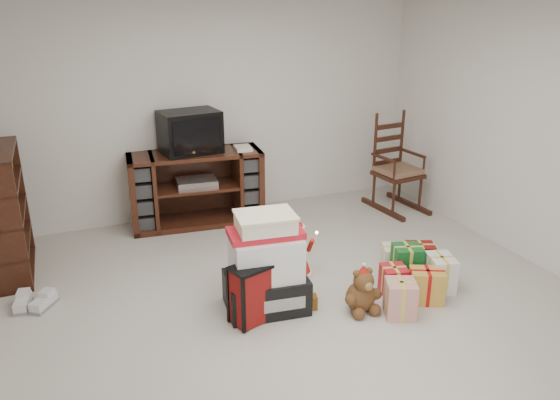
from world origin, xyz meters
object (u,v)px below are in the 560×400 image
object	(u,v)px
gift_pile	(266,269)
red_suitcase	(255,292)
mrs_claus_figurine	(249,263)
sneaker_pair	(33,303)
rocking_chair	(395,175)
tv_stand	(197,188)
bookshelf	(6,215)
santa_figurine	(298,253)
gift_cluster	(410,274)
crt_television	(190,132)
teddy_bear	(361,293)

from	to	relation	value
gift_pile	red_suitcase	size ratio (longest dim) A/B	1.42
mrs_claus_figurine	sneaker_pair	world-z (taller)	mrs_claus_figurine
rocking_chair	red_suitcase	size ratio (longest dim) A/B	2.09
tv_stand	gift_pile	bearing A→B (deg)	-82.52
bookshelf	gift_pile	size ratio (longest dim) A/B	1.45
tv_stand	santa_figurine	xyz separation A→B (m)	(0.57, -1.62, -0.21)
rocking_chair	santa_figurine	size ratio (longest dim) A/B	2.13
bookshelf	rocking_chair	world-z (taller)	rocking_chair
gift_pile	mrs_claus_figurine	distance (m)	0.44
gift_cluster	santa_figurine	bearing A→B (deg)	144.23
red_suitcase	gift_cluster	xyz separation A→B (m)	(1.49, -0.02, -0.13)
gift_pile	sneaker_pair	distance (m)	2.02
rocking_chair	mrs_claus_figurine	size ratio (longest dim) A/B	2.09
gift_pile	red_suitcase	bearing A→B (deg)	-129.44
bookshelf	mrs_claus_figurine	bearing A→B (deg)	-29.09
tv_stand	red_suitcase	world-z (taller)	tv_stand
red_suitcase	crt_television	xyz separation A→B (m)	(0.04, 2.23, 0.84)
rocking_chair	red_suitcase	xyz separation A→B (m)	(-2.50, -1.78, -0.17)
gift_pile	crt_television	world-z (taller)	crt_television
bookshelf	red_suitcase	xyz separation A→B (m)	(1.87, -1.69, -0.33)
tv_stand	santa_figurine	size ratio (longest dim) A/B	2.65
teddy_bear	gift_cluster	xyz separation A→B (m)	(0.62, 0.19, -0.04)
rocking_chair	santa_figurine	xyz separation A→B (m)	(-1.86, -1.19, -0.20)
santa_figurine	bookshelf	bearing A→B (deg)	156.38
gift_pile	red_suitcase	xyz separation A→B (m)	(-0.15, -0.14, -0.11)
bookshelf	gift_cluster	distance (m)	3.80
rocking_chair	santa_figurine	distance (m)	2.21
gift_cluster	crt_television	size ratio (longest dim) A/B	1.61
mrs_claus_figurine	sneaker_pair	xyz separation A→B (m)	(-1.85, 0.33, -0.18)
rocking_chair	gift_pile	world-z (taller)	rocking_chair
crt_television	rocking_chair	bearing A→B (deg)	-17.32
mrs_claus_figurine	gift_cluster	bearing A→B (deg)	-23.59
sneaker_pair	gift_cluster	distance (m)	3.32
red_suitcase	santa_figurine	distance (m)	0.87
tv_stand	rocking_chair	bearing A→B (deg)	-4.60
gift_pile	sneaker_pair	xyz separation A→B (m)	(-1.85, 0.75, -0.32)
mrs_claus_figurine	crt_television	world-z (taller)	crt_television
sneaker_pair	crt_television	xyz separation A→B (m)	(1.75, 1.34, 1.05)
crt_television	tv_stand	bearing A→B (deg)	-39.24
rocking_chair	bookshelf	bearing A→B (deg)	174.72
mrs_claus_figurine	tv_stand	bearing A→B (deg)	92.42
tv_stand	gift_pile	size ratio (longest dim) A/B	1.83
tv_stand	red_suitcase	bearing A→B (deg)	-86.51
crt_television	gift_pile	bearing A→B (deg)	-93.99
bookshelf	teddy_bear	bearing A→B (deg)	-34.63
santa_figurine	crt_television	size ratio (longest dim) A/B	0.85
gift_pile	teddy_bear	size ratio (longest dim) A/B	2.17
mrs_claus_figurine	teddy_bear	bearing A→B (deg)	-46.78
tv_stand	teddy_bear	world-z (taller)	tv_stand
santa_figurine	sneaker_pair	xyz separation A→B (m)	(-2.35, 0.30, -0.18)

